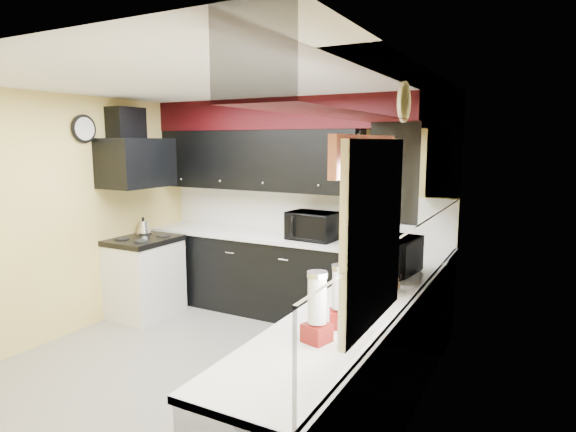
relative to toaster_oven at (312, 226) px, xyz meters
The scene contains 35 objects.
ground 1.88m from the toaster_oven, 101.50° to the right, with size 3.60×3.60×0.00m, color gray.
wall_back 0.46m from the toaster_oven, 135.28° to the left, with size 3.60×0.06×2.50m, color #E0C666.
wall_right 2.12m from the toaster_oven, 45.06° to the right, with size 0.06×3.60×2.50m, color #E0C666.
wall_left 2.59m from the toaster_oven, 144.56° to the right, with size 0.06×3.60×2.50m, color #E0C666.
ceiling 2.08m from the toaster_oven, 101.50° to the right, with size 3.60×3.60×0.06m, color white.
cab_back 0.71m from the toaster_oven, behind, with size 3.60×0.60×0.90m, color black.
cab_right 2.25m from the toaster_oven, 56.39° to the right, with size 0.60×3.00×0.90m, color black.
counter_back 0.35m from the toaster_oven, behind, with size 3.62×0.64×0.04m, color white.
counter_right 2.17m from the toaster_oven, 56.39° to the right, with size 0.64×3.02×0.04m, color white.
splash_back 0.43m from the toaster_oven, 136.24° to the left, with size 3.60×0.02×0.50m, color white.
splash_right 2.11m from the toaster_oven, 45.25° to the right, with size 0.02×3.60×0.50m, color white.
upper_back 1.08m from the toaster_oven, behind, with size 2.60×0.35×0.70m, color black.
upper_right 1.61m from the toaster_oven, 24.37° to the right, with size 0.35×1.80×0.70m, color black.
soffit_back 1.27m from the toaster_oven, 158.21° to the left, with size 3.60×0.36×0.35m, color black.
soffit_right 2.46m from the toaster_oven, 51.91° to the right, with size 0.36×3.24×0.35m, color black.
stove 2.06m from the toaster_oven, 157.48° to the right, with size 0.60×0.75×0.86m, color white.
cooktop 1.96m from the toaster_oven, 157.48° to the right, with size 0.62×0.77×0.06m, color black.
hood 2.11m from the toaster_oven, 158.03° to the right, with size 0.50×0.78×0.55m, color black.
hood_duct 2.39m from the toaster_oven, 159.35° to the right, with size 0.24×0.40×0.40m, color black.
window 2.85m from the toaster_oven, 58.32° to the right, with size 0.03×0.86×0.96m, color white, non-canonical shape.
valance 2.92m from the toaster_oven, 59.28° to the right, with size 0.04×0.88×0.20m, color red.
pan_top 1.04m from the toaster_oven, ahead, with size 0.03×0.22×0.40m, color black, non-canonical shape.
pan_mid 0.84m from the toaster_oven, ahead, with size 0.03×0.28×0.46m, color black, non-canonical shape.
pan_low 0.83m from the toaster_oven, 19.44° to the left, with size 0.03×0.24×0.42m, color black, non-canonical shape.
cut_board 0.90m from the toaster_oven, 20.67° to the right, with size 0.03×0.26×0.35m, color white.
baskets 1.89m from the toaster_oven, 50.00° to the right, with size 0.27×0.27×0.50m, color brown, non-canonical shape.
clock 2.64m from the toaster_oven, 148.97° to the right, with size 0.03×0.30×0.30m, color black, non-canonical shape.
deco_plate 2.63m from the toaster_oven, 51.59° to the right, with size 0.03×0.24×0.24m, color white, non-canonical shape.
toaster_oven is the anchor object (origin of this frame).
microwave 1.52m from the toaster_oven, 40.16° to the right, with size 0.55×0.37×0.30m, color black.
utensil_crock 0.68m from the toaster_oven, ahead, with size 0.13×0.13×0.14m, color white.
knife_block 0.48m from the toaster_oven, ahead, with size 0.11×0.16×0.24m, color black.
kettle 2.06m from the toaster_oven, 164.25° to the right, with size 0.17×0.17×0.16m, color #B4B4B8, non-canonical shape.
dispenser_a 2.56m from the toaster_oven, 61.10° to the right, with size 0.12×0.12×0.33m, color #5B0C01, non-canonical shape.
dispenser_b 2.77m from the toaster_oven, 64.21° to the right, with size 0.13×0.13×0.36m, color maroon, non-canonical shape.
Camera 1 is at (2.54, -3.26, 2.02)m, focal length 30.00 mm.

